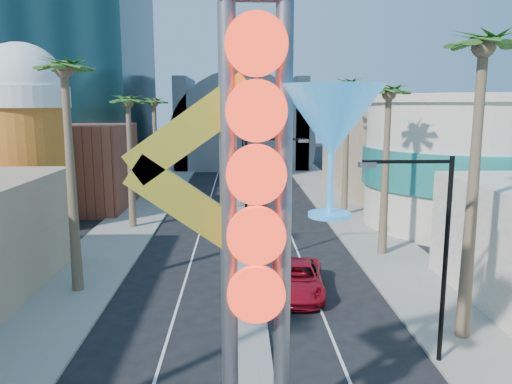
% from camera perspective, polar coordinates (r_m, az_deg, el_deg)
% --- Properties ---
extents(sidewalk_west, '(5.00, 100.00, 0.15)m').
position_cam_1_polar(sidewalk_west, '(46.43, -13.21, -2.45)').
color(sidewalk_west, gray).
rests_on(sidewalk_west, ground).
extents(sidewalk_east, '(5.00, 100.00, 0.15)m').
position_cam_1_polar(sidewalk_east, '(46.60, 10.37, -2.30)').
color(sidewalk_east, gray).
rests_on(sidewalk_east, ground).
extents(median, '(1.60, 84.00, 0.15)m').
position_cam_1_polar(median, '(48.47, -1.43, -1.67)').
color(median, gray).
rests_on(median, ground).
extents(brick_filler_west, '(10.00, 10.00, 8.00)m').
position_cam_1_polar(brick_filler_west, '(50.31, -20.02, 2.69)').
color(brick_filler_west, brown).
rests_on(brick_filler_west, ground).
extents(filler_east, '(10.00, 20.00, 10.00)m').
position_cam_1_polar(filler_east, '(59.98, 13.98, 5.02)').
color(filler_east, tan).
rests_on(filler_east, ground).
extents(beer_mug, '(7.00, 7.00, 14.50)m').
position_cam_1_polar(beer_mug, '(42.87, -24.88, 6.38)').
color(beer_mug, '#AF4D17').
rests_on(beer_mug, ground).
extents(turquoise_building, '(16.60, 16.60, 10.60)m').
position_cam_1_polar(turquoise_building, '(43.81, 22.94, 3.16)').
color(turquoise_building, beige).
rests_on(turquoise_building, ground).
extents(canopy, '(22.00, 16.00, 22.00)m').
position_cam_1_polar(canopy, '(81.67, -1.68, 6.04)').
color(canopy, slate).
rests_on(canopy, ground).
extents(neon_sign, '(6.53, 2.60, 12.55)m').
position_cam_1_polar(neon_sign, '(12.75, 3.66, -1.33)').
color(neon_sign, gray).
rests_on(neon_sign, ground).
extents(streetlight_0, '(3.79, 0.25, 8.00)m').
position_cam_1_polar(streetlight_0, '(29.91, -0.08, 0.45)').
color(streetlight_0, black).
rests_on(streetlight_0, ground).
extents(streetlight_1, '(3.79, 0.25, 8.00)m').
position_cam_1_polar(streetlight_1, '(53.71, -2.11, 4.64)').
color(streetlight_1, black).
rests_on(streetlight_1, ground).
extents(streetlight_2, '(3.45, 0.25, 8.00)m').
position_cam_1_polar(streetlight_2, '(19.53, 19.67, -5.39)').
color(streetlight_2, black).
rests_on(streetlight_2, ground).
extents(palm_1, '(2.40, 2.40, 12.70)m').
position_cam_1_polar(palm_1, '(26.91, -20.99, 11.46)').
color(palm_1, brown).
rests_on(palm_1, ground).
extents(palm_2, '(2.40, 2.40, 11.20)m').
position_cam_1_polar(palm_2, '(40.41, -14.41, 9.15)').
color(palm_2, brown).
rests_on(palm_2, ground).
extents(palm_3, '(2.40, 2.40, 11.20)m').
position_cam_1_polar(palm_3, '(52.20, -11.59, 9.36)').
color(palm_3, brown).
rests_on(palm_3, ground).
extents(palm_5, '(2.40, 2.40, 13.20)m').
position_cam_1_polar(palm_5, '(21.70, 24.44, 12.95)').
color(palm_5, brown).
rests_on(palm_5, ground).
extents(palm_6, '(2.40, 2.40, 11.70)m').
position_cam_1_polar(palm_6, '(32.87, 14.91, 9.82)').
color(palm_6, brown).
rests_on(palm_6, ground).
extents(palm_7, '(2.40, 2.40, 12.70)m').
position_cam_1_polar(palm_7, '(44.51, 10.45, 11.07)').
color(palm_7, brown).
rests_on(palm_7, ground).
extents(red_pickup, '(3.30, 6.14, 1.64)m').
position_cam_1_polar(red_pickup, '(26.57, 4.70, -9.86)').
color(red_pickup, '#A60C1E').
rests_on(red_pickup, ground).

